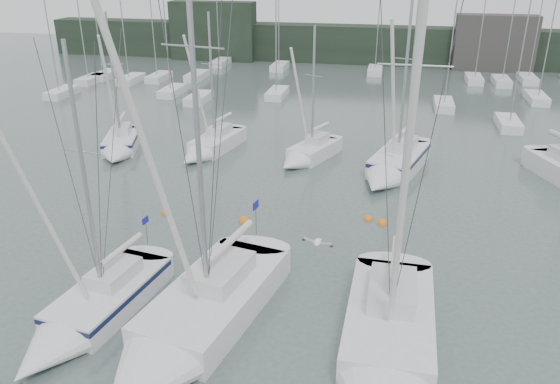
{
  "coord_description": "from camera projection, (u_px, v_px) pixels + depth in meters",
  "views": [
    {
      "loc": [
        5.6,
        -16.35,
        14.11
      ],
      "look_at": [
        1.15,
        5.0,
        4.55
      ],
      "focal_mm": 35.0,
      "sensor_mm": 36.0,
      "label": 1
    }
  ],
  "objects": [
    {
      "name": "ground",
      "position": [
        225.0,
        346.0,
        21.37
      ],
      "size": [
        160.0,
        160.0,
        0.0
      ],
      "primitive_type": "plane",
      "color": "#475654",
      "rests_on": "ground"
    },
    {
      "name": "far_treeline",
      "position": [
        355.0,
        44.0,
        75.96
      ],
      "size": [
        90.0,
        4.0,
        5.0
      ],
      "primitive_type": "cube",
      "color": "black",
      "rests_on": "ground"
    },
    {
      "name": "far_building_left",
      "position": [
        213.0,
        31.0,
        77.3
      ],
      "size": [
        12.0,
        3.0,
        8.0
      ],
      "primitive_type": "cube",
      "color": "black",
      "rests_on": "ground"
    },
    {
      "name": "far_building_right",
      "position": [
        494.0,
        43.0,
        70.4
      ],
      "size": [
        10.0,
        3.0,
        7.0
      ],
      "primitive_type": "cube",
      "color": "#393734",
      "rests_on": "ground"
    },
    {
      "name": "mast_forest",
      "position": [
        315.0,
        83.0,
        62.42
      ],
      "size": [
        58.07,
        27.32,
        14.89
      ],
      "color": "silver",
      "rests_on": "ground"
    },
    {
      "name": "sailboat_near_left",
      "position": [
        85.0,
        316.0,
        22.23
      ],
      "size": [
        3.91,
        8.86,
        12.29
      ],
      "rotation": [
        0.0,
        0.0,
        -0.16
      ],
      "color": "silver",
      "rests_on": "ground"
    },
    {
      "name": "sailboat_near_center",
      "position": [
        184.0,
        333.0,
        21.11
      ],
      "size": [
        5.67,
        11.68,
        19.09
      ],
      "rotation": [
        0.0,
        0.0,
        -0.2
      ],
      "color": "silver",
      "rests_on": "ground"
    },
    {
      "name": "sailboat_near_right",
      "position": [
        387.0,
        357.0,
        19.85
      ],
      "size": [
        3.56,
        10.66,
        18.4
      ],
      "rotation": [
        0.0,
        0.0,
        -0.02
      ],
      "color": "silver",
      "rests_on": "ground"
    },
    {
      "name": "sailboat_mid_a",
      "position": [
        120.0,
        146.0,
        41.79
      ],
      "size": [
        4.23,
        7.19,
        11.06
      ],
      "rotation": [
        0.0,
        0.0,
        0.3
      ],
      "color": "silver",
      "rests_on": "ground"
    },
    {
      "name": "sailboat_mid_b",
      "position": [
        208.0,
        148.0,
        41.59
      ],
      "size": [
        3.75,
        7.76,
        11.07
      ],
      "rotation": [
        0.0,
        0.0,
        -0.2
      ],
      "color": "silver",
      "rests_on": "ground"
    },
    {
      "name": "sailboat_mid_c",
      "position": [
        306.0,
        155.0,
        40.07
      ],
      "size": [
        4.43,
        6.62,
        10.3
      ],
      "rotation": [
        0.0,
        0.0,
        -0.4
      ],
      "color": "silver",
      "rests_on": "ground"
    },
    {
      "name": "sailboat_mid_d",
      "position": [
        392.0,
        167.0,
        37.45
      ],
      "size": [
        5.23,
        9.4,
        13.06
      ],
      "rotation": [
        0.0,
        0.0,
        -0.29
      ],
      "color": "silver",
      "rests_on": "ground"
    },
    {
      "name": "buoy_a",
      "position": [
        244.0,
        221.0,
        31.29
      ],
      "size": [
        0.64,
        0.64,
        0.64
      ],
      "primitive_type": "sphere",
      "color": "orange",
      "rests_on": "ground"
    },
    {
      "name": "buoy_b",
      "position": [
        382.0,
        224.0,
        31.05
      ],
      "size": [
        0.61,
        0.61,
        0.61
      ],
      "primitive_type": "sphere",
      "color": "orange",
      "rests_on": "ground"
    },
    {
      "name": "buoy_c",
      "position": [
        166.0,
        213.0,
        32.3
      ],
      "size": [
        0.58,
        0.58,
        0.58
      ],
      "primitive_type": "sphere",
      "color": "orange",
      "rests_on": "ground"
    },
    {
      "name": "seagull",
      "position": [
        317.0,
        242.0,
        17.1
      ],
      "size": [
        0.95,
        0.46,
        0.19
      ],
      "rotation": [
        0.0,
        0.0,
        -0.26
      ],
      "color": "white",
      "rests_on": "ground"
    },
    {
      "name": "buoy_d",
      "position": [
        368.0,
        220.0,
        31.51
      ],
      "size": [
        0.53,
        0.53,
        0.53
      ],
      "primitive_type": "sphere",
      "color": "orange",
      "rests_on": "ground"
    }
  ]
}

